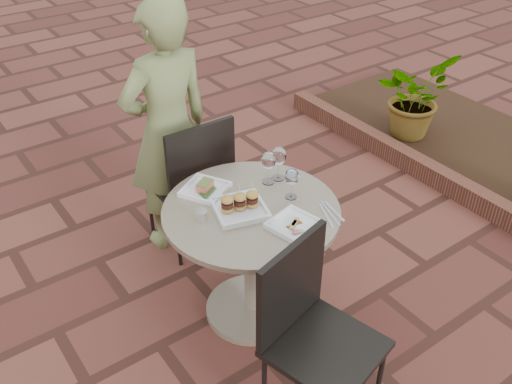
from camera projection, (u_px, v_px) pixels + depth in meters
ground at (282, 282)px, 3.47m from camera, size 60.00×60.00×0.00m
cafe_table at (251, 246)px, 3.00m from camera, size 0.90×0.90×0.73m
chair_far at (194, 175)px, 3.44m from camera, size 0.45×0.45×0.93m
chair_near at (309, 322)px, 2.48m from camera, size 0.53×0.53×0.93m
diner at (168, 130)px, 3.38m from camera, size 0.60×0.41×1.60m
plate_salmon at (205, 189)px, 2.97m from camera, size 0.29×0.29×0.06m
plate_sliders at (240, 205)px, 2.82m from camera, size 0.31×0.31×0.16m
plate_tuna at (294, 225)px, 2.73m from camera, size 0.26×0.26×0.03m
wine_glass_right at (292, 177)px, 2.87m from camera, size 0.07×0.07×0.17m
wine_glass_mid at (269, 161)px, 2.98m from camera, size 0.08×0.08×0.19m
wine_glass_far at (279, 157)px, 3.01m from camera, size 0.08×0.08×0.19m
steel_ramekin at (201, 215)px, 2.78m from camera, size 0.07×0.07×0.05m
cutlery_set at (330, 213)px, 2.82m from camera, size 0.15×0.23×0.00m
planter_curb at (422, 168)px, 4.39m from camera, size 0.12×3.00×0.15m
mulch_bed at (477, 146)px, 4.76m from camera, size 1.30×3.00×0.06m
potted_plant_a at (414, 96)px, 4.69m from camera, size 0.73×0.67×0.69m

